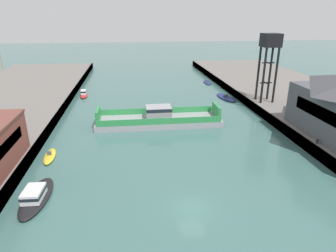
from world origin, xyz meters
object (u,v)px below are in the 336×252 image
object	(u,v)px
moored_boat_mid_left	(226,97)
moored_boat_near_right	(207,82)
moored_boat_far_left	(36,196)
moored_boat_near_left	(84,94)
chain_ferry	(159,119)
moored_boat_mid_right	(50,156)
crane_tower	(270,49)

from	to	relation	value
moored_boat_mid_left	moored_boat_near_right	bearing A→B (deg)	90.15
moored_boat_near_right	moored_boat_far_left	world-z (taller)	moored_boat_far_left
moored_boat_near_left	moored_boat_far_left	size ratio (longest dim) A/B	0.61
moored_boat_near_right	moored_boat_mid_left	distance (m)	17.08
moored_boat_near_right	chain_ferry	bearing A→B (deg)	-118.43
moored_boat_mid_right	crane_tower	bearing A→B (deg)	24.29
chain_ferry	moored_boat_mid_right	size ratio (longest dim) A/B	4.31
chain_ferry	moored_boat_near_right	xyz separation A→B (m)	(17.68, 32.66, -0.85)
moored_boat_near_left	moored_boat_near_right	bearing A→B (deg)	17.80
chain_ferry	moored_boat_mid_left	size ratio (longest dim) A/B	2.66
moored_boat_mid_left	crane_tower	world-z (taller)	crane_tower
moored_boat_far_left	crane_tower	xyz separation A→B (m)	(38.37, 28.16, 11.83)
moored_boat_far_left	crane_tower	size ratio (longest dim) A/B	0.60
moored_boat_far_left	moored_boat_near_left	bearing A→B (deg)	90.96
chain_ferry	moored_boat_mid_right	xyz separation A→B (m)	(-16.46, -11.25, -0.81)
moored_boat_near_left	crane_tower	xyz separation A→B (m)	(39.10, -15.26, 11.85)
chain_ferry	moored_boat_far_left	size ratio (longest dim) A/B	2.77
moored_boat_near_right	moored_boat_far_left	size ratio (longest dim) A/B	0.81
moored_boat_mid_left	moored_boat_mid_right	distance (m)	43.45
chain_ferry	crane_tower	bearing A→B (deg)	15.89
moored_boat_near_left	moored_boat_mid_right	world-z (taller)	moored_boat_near_left
chain_ferry	moored_boat_far_left	xyz separation A→B (m)	(-15.43, -21.62, -0.43)
moored_boat_mid_left	chain_ferry	bearing A→B (deg)	-138.69
moored_boat_mid_left	moored_boat_mid_right	xyz separation A→B (m)	(-34.18, -26.83, -0.01)
moored_boat_mid_left	moored_boat_mid_right	world-z (taller)	moored_boat_mid_left
moored_boat_near_right	moored_boat_mid_right	size ratio (longest dim) A/B	1.26
moored_boat_far_left	chain_ferry	bearing A→B (deg)	54.49
chain_ferry	moored_boat_far_left	bearing A→B (deg)	-125.51
moored_boat_near_left	crane_tower	world-z (taller)	crane_tower
moored_boat_mid_left	moored_boat_near_left	bearing A→B (deg)	169.61
moored_boat_mid_right	moored_boat_mid_left	bearing A→B (deg)	38.13
moored_boat_near_left	moored_boat_mid_right	xyz separation A→B (m)	(-0.30, -33.04, -0.36)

